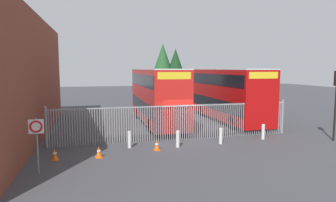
# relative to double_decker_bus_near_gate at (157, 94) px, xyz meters

# --- Properties ---
(ground_plane) EXTENTS (100.00, 100.00, 0.00)m
(ground_plane) POSITION_rel_double_decker_bus_near_gate_xyz_m (0.57, 2.50, -2.42)
(ground_plane) COLOR #3D3D42
(palisade_fence) EXTENTS (15.26, 0.14, 2.35)m
(palisade_fence) POSITION_rel_double_decker_bus_near_gate_xyz_m (0.08, -5.50, -1.24)
(palisade_fence) COLOR gray
(palisade_fence) RESTS_ON ground
(double_decker_bus_near_gate) EXTENTS (2.54, 10.81, 4.42)m
(double_decker_bus_near_gate) POSITION_rel_double_decker_bus_near_gate_xyz_m (0.00, 0.00, 0.00)
(double_decker_bus_near_gate) COLOR red
(double_decker_bus_near_gate) RESTS_ON ground
(double_decker_bus_behind_fence_left) EXTENTS (2.54, 10.81, 4.42)m
(double_decker_bus_behind_fence_left) POSITION_rel_double_decker_bus_near_gate_xyz_m (6.01, -0.22, 0.00)
(double_decker_bus_behind_fence_left) COLOR #B70C0C
(double_decker_bus_behind_fence_left) RESTS_ON ground
(bollard_near_left) EXTENTS (0.20, 0.20, 0.95)m
(bollard_near_left) POSITION_rel_double_decker_bus_near_gate_xyz_m (-2.96, -6.67, -1.95)
(bollard_near_left) COLOR silver
(bollard_near_left) RESTS_ON ground
(bollard_center_front) EXTENTS (0.20, 0.20, 0.95)m
(bollard_center_front) POSITION_rel_double_decker_bus_near_gate_xyz_m (-0.30, -7.22, -1.95)
(bollard_center_front) COLOR silver
(bollard_center_front) RESTS_ON ground
(bollard_near_right) EXTENTS (0.20, 0.20, 0.95)m
(bollard_near_right) POSITION_rel_double_decker_bus_near_gate_xyz_m (2.38, -7.11, -1.95)
(bollard_near_right) COLOR silver
(bollard_near_right) RESTS_ON ground
(bollard_far_right) EXTENTS (0.20, 0.20, 0.95)m
(bollard_far_right) POSITION_rel_double_decker_bus_near_gate_xyz_m (5.45, -6.69, -1.95)
(bollard_far_right) COLOR silver
(bollard_far_right) RESTS_ON ground
(traffic_cone_by_gate) EXTENTS (0.34, 0.34, 0.59)m
(traffic_cone_by_gate) POSITION_rel_double_decker_bus_near_gate_xyz_m (-4.66, -8.13, -2.13)
(traffic_cone_by_gate) COLOR orange
(traffic_cone_by_gate) RESTS_ON ground
(traffic_cone_mid_forecourt) EXTENTS (0.34, 0.34, 0.59)m
(traffic_cone_mid_forecourt) POSITION_rel_double_decker_bus_near_gate_xyz_m (-6.75, -8.02, -2.13)
(traffic_cone_mid_forecourt) COLOR orange
(traffic_cone_mid_forecourt) RESTS_ON ground
(traffic_cone_near_kerb) EXTENTS (0.34, 0.34, 0.59)m
(traffic_cone_near_kerb) POSITION_rel_double_decker_bus_near_gate_xyz_m (-1.57, -7.51, -2.13)
(traffic_cone_near_kerb) COLOR orange
(traffic_cone_near_kerb) RESTS_ON ground
(speed_limit_sign_post) EXTENTS (0.60, 0.14, 2.40)m
(speed_limit_sign_post) POSITION_rel_double_decker_bus_near_gate_xyz_m (-7.17, -9.88, -0.65)
(speed_limit_sign_post) COLOR slate
(speed_limit_sign_post) RESTS_ON ground
(tree_tall_back) EXTENTS (3.70, 3.70, 7.62)m
(tree_tall_back) POSITION_rel_double_decker_bus_near_gate_xyz_m (7.97, 23.02, 2.54)
(tree_tall_back) COLOR #4C3823
(tree_tall_back) RESTS_ON ground
(tree_short_side) EXTENTS (4.12, 4.12, 8.48)m
(tree_short_side) POSITION_rel_double_decker_bus_near_gate_xyz_m (6.17, 24.33, 3.10)
(tree_short_side) COLOR #4C3823
(tree_short_side) RESTS_ON ground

